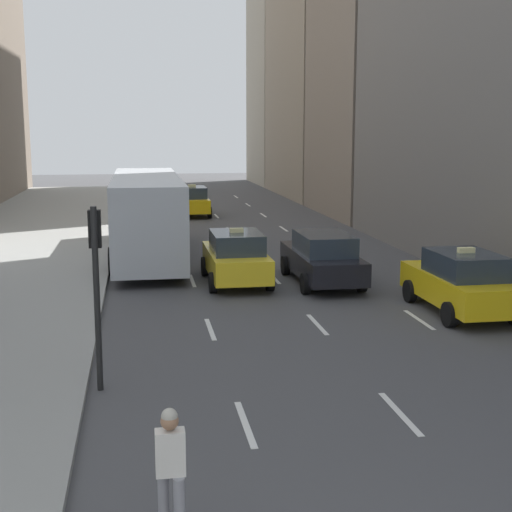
% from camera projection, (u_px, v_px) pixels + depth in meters
% --- Properties ---
extents(sidewalk_left, '(8.00, 66.00, 0.15)m').
position_uv_depth(sidewalk_left, '(16.00, 250.00, 29.64)').
color(sidewalk_left, gray).
rests_on(sidewalk_left, ground).
extents(lane_markings, '(5.72, 56.00, 0.01)m').
position_uv_depth(lane_markings, '(259.00, 262.00, 27.31)').
color(lane_markings, white).
rests_on(lane_markings, ground).
extents(taxi_lead, '(2.02, 4.40, 1.87)m').
position_uv_depth(taxi_lead, '(461.00, 282.00, 19.60)').
color(taxi_lead, yellow).
rests_on(taxi_lead, ground).
extents(taxi_second, '(2.02, 4.40, 1.87)m').
position_uv_depth(taxi_second, '(236.00, 257.00, 23.41)').
color(taxi_second, yellow).
rests_on(taxi_second, ground).
extents(taxi_third, '(2.02, 4.40, 1.87)m').
position_uv_depth(taxi_third, '(192.00, 201.00, 41.85)').
color(taxi_third, yellow).
rests_on(taxi_third, ground).
extents(sedan_black_near, '(2.02, 4.91, 1.70)m').
position_uv_depth(sedan_black_near, '(322.00, 258.00, 23.40)').
color(sedan_black_near, black).
rests_on(sedan_black_near, ground).
extents(city_bus, '(2.80, 11.61, 3.25)m').
position_uv_depth(city_bus, '(147.00, 213.00, 27.86)').
color(city_bus, '#B7BCC1').
rests_on(city_bus, ground).
extents(skateboarder, '(0.36, 0.80, 1.75)m').
position_uv_depth(skateboarder, '(171.00, 470.00, 8.59)').
color(skateboarder, brown).
rests_on(skateboarder, ground).
extents(traffic_light_pole, '(0.24, 0.42, 3.60)m').
position_uv_depth(traffic_light_pole, '(96.00, 268.00, 13.58)').
color(traffic_light_pole, black).
rests_on(traffic_light_pole, ground).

